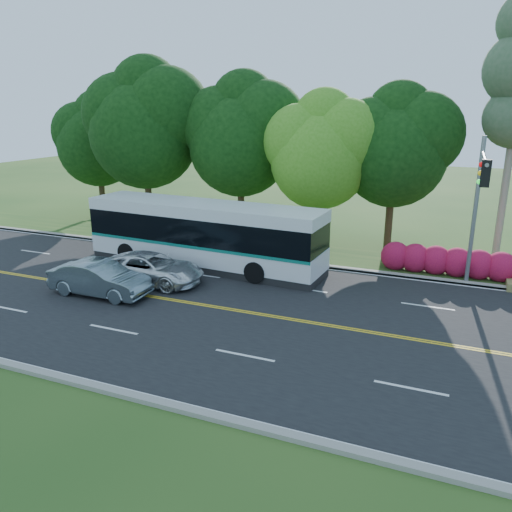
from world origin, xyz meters
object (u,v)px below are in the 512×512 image
at_px(suv, 151,268).
at_px(sedan, 100,279).
at_px(transit_bus, 204,235).
at_px(traffic_signal, 479,194).

bearing_deg(suv, sedan, 151.46).
distance_m(transit_bus, suv, 3.64).
distance_m(traffic_signal, suv, 15.16).
relative_size(transit_bus, sedan, 2.80).
xyz_separation_m(transit_bus, suv, (-1.10, -3.33, -0.97)).
height_order(transit_bus, sedan, transit_bus).
distance_m(transit_bus, sedan, 6.16).
bearing_deg(sedan, suv, -28.29).
bearing_deg(sedan, transit_bus, -22.96).
bearing_deg(traffic_signal, sedan, -158.38).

